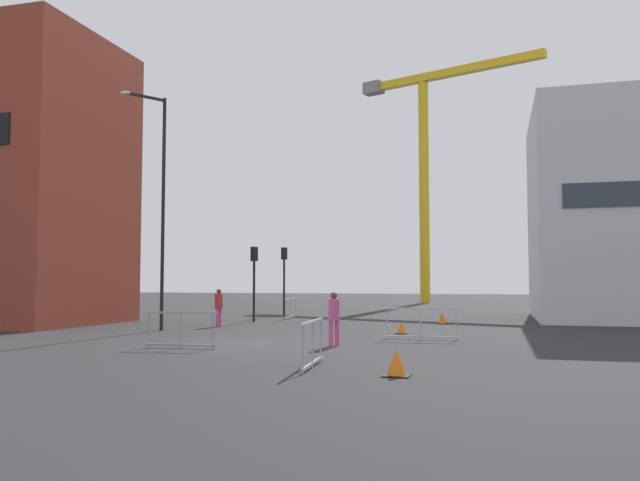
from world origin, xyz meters
TOP-DOWN VIEW (x-y plane):
  - ground at (0.00, 0.00)m, footprint 160.00×160.00m
  - brick_building at (-14.97, 5.78)m, footprint 9.98×7.68m
  - construction_crane at (1.58, 38.52)m, footprint 16.44×6.92m
  - streetlamp_tall at (-5.73, 3.83)m, footprint 1.23×1.64m
  - traffic_light_near at (-4.44, 15.94)m, footprint 0.33×0.39m
  - traffic_light_median at (-4.03, 10.11)m, footprint 0.35×0.39m
  - pedestrian_walking at (2.59, -0.17)m, footprint 0.34×0.34m
  - pedestrian_waiting at (-4.32, 6.63)m, footprint 0.34×0.34m
  - safety_barrier_rear at (-3.09, 12.96)m, footprint 0.32×2.56m
  - safety_barrier_left_run at (3.30, -5.01)m, footprint 0.28×2.41m
  - safety_barrier_mid_span at (-1.62, -2.02)m, footprint 2.20×0.29m
  - safety_barrier_front at (4.92, 2.65)m, footprint 2.57×0.21m
  - traffic_cone_orange at (5.37, -5.83)m, footprint 0.57×0.57m
  - traffic_cone_on_verge at (3.92, 4.96)m, footprint 0.47×0.47m
  - traffic_cone_by_barrier at (4.95, 10.94)m, footprint 0.54×0.54m

SIDE VIEW (x-z plane):
  - ground at x=0.00m, z-range 0.00..0.00m
  - traffic_cone_on_verge at x=3.92m, z-range -0.02..0.46m
  - traffic_cone_by_barrier at x=4.95m, z-range -0.02..0.53m
  - traffic_cone_orange at x=5.37m, z-range -0.02..0.55m
  - safety_barrier_mid_span at x=-1.62m, z-range 0.02..1.10m
  - safety_barrier_left_run at x=3.30m, z-range 0.02..1.10m
  - safety_barrier_rear at x=-3.09m, z-range 0.02..1.10m
  - safety_barrier_front at x=4.92m, z-range 0.02..1.10m
  - pedestrian_waiting at x=-4.32m, z-range 0.13..1.77m
  - pedestrian_walking at x=2.59m, z-range 0.13..1.78m
  - traffic_light_median at x=-4.03m, z-range 0.65..4.31m
  - traffic_light_near at x=-4.44m, z-range 0.68..4.60m
  - streetlamp_tall at x=-5.73m, z-range 0.72..10.21m
  - brick_building at x=-14.97m, z-range 0.00..13.27m
  - construction_crane at x=1.58m, z-range 3.60..24.62m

